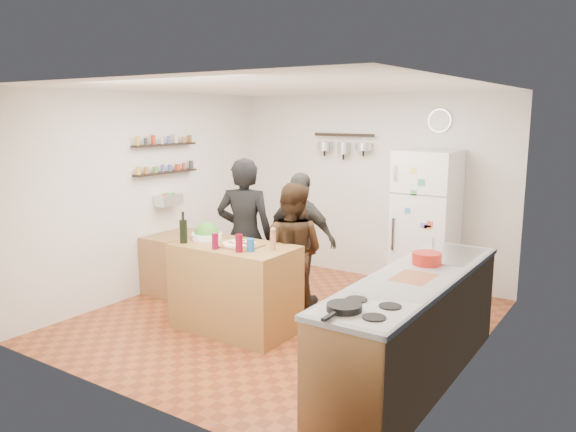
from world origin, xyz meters
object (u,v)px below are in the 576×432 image
Objects in this scene: counter_run at (413,330)px; wine_bottle at (183,232)px; prep_island at (235,288)px; pepper_mill at (273,241)px; salt_canister at (251,245)px; wall_clock at (440,121)px; person_left at (245,236)px; red_bowl at (427,258)px; skillet at (344,307)px; salad_bowl at (207,236)px; person_back at (301,240)px; side_table at (177,262)px; person_center at (292,253)px; fridge at (426,224)px.

wine_bottle is at bearing -176.32° from counter_run.
prep_island is 6.97× the size of pepper_mill.
wall_clock reaches higher than salt_canister.
prep_island is 9.90× the size of salt_canister.
person_left reaches higher than counter_run.
counter_run is 0.66m from red_bowl.
skillet is at bearing -80.02° from wall_clock.
counter_run is (2.47, 0.16, -0.58)m from wine_bottle.
skillet is at bearing -27.17° from salad_bowl.
person_back is 1.73m from side_table.
red_bowl is at bearing 151.13° from person_left.
skillet reaches higher than side_table.
wine_bottle is 2.48m from red_bowl.
prep_island is 0.72m from person_left.
wall_clock is (1.22, 2.57, 1.69)m from prep_island.
skillet is (1.87, -1.12, 0.49)m from prep_island.
wall_clock reaches higher than side_table.
person_back is 1.97× the size of side_table.
person_center reaches higher than prep_island.
wall_clock is at bearing 105.92° from counter_run.
pepper_mill is 0.57m from person_center.
person_center is 2.60m from wall_clock.
side_table is (-2.69, -1.94, -1.78)m from wall_clock.
person_back is at bearing 128.61° from skillet.
person_left is (-0.72, 0.46, -0.12)m from pepper_mill.
wine_bottle is 1.17m from person_center.
wine_bottle is 0.99m from pepper_mill.
red_bowl is (1.76, -0.68, 0.18)m from person_back.
skillet reaches higher than counter_run.
pepper_mill is 0.11× the size of person_back.
pepper_mill is at bearing 122.99° from person_left.
fridge is (-0.70, 1.91, -0.07)m from red_bowl.
counter_run is 3.51m from side_table.
counter_run is at bearing 2.01° from salt_canister.
side_table is (-0.97, 0.85, -0.67)m from wine_bottle.
salt_canister reaches higher than counter_run.
salt_canister is (0.80, 0.10, -0.06)m from wine_bottle.
wine_bottle is at bearing -172.87° from salt_canister.
pepper_mill is 0.22× the size of side_table.
wine_bottle is at bearing -121.64° from wall_clock.
person_center is at bearing -2.38° from side_table.
person_left is at bearing 117.43° from prep_island.
fridge reaches higher than person_center.
pepper_mill is at bearing -106.96° from wall_clock.
counter_run is at bearing -11.35° from side_table.
fridge reaches higher than salad_bowl.
person_left is 2.20× the size of side_table.
person_back is (0.43, 0.50, -0.09)m from person_left.
salt_canister is 0.71m from person_center.
person_back reaches higher than red_bowl.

